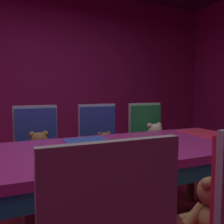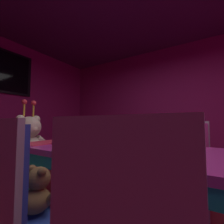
{
  "view_description": "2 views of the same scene",
  "coord_description": "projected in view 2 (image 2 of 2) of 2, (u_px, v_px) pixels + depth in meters",
  "views": [
    {
      "loc": [
        1.5,
        -0.57,
        1.12
      ],
      "look_at": [
        0.0,
        0.1,
        0.98
      ],
      "focal_mm": 39.08,
      "sensor_mm": 36.0,
      "label": 1
    },
    {
      "loc": [
        -1.25,
        -0.5,
        0.97
      ],
      "look_at": [
        -0.02,
        0.27,
        1.07
      ],
      "focal_mm": 24.78,
      "sensor_mm": 36.0,
      "label": 2
    }
  ],
  "objects": [
    {
      "name": "banquet_table",
      "position": [
        140.0,
        160.0,
        1.3
      ],
      "size": [
        0.9,
        2.56,
        0.75
      ],
      "color": "#B22D8C",
      "rests_on": "ground_plane"
    },
    {
      "name": "king_teddy_bear",
      "position": [
        30.0,
        140.0,
        2.18
      ],
      "size": [
        0.65,
        0.5,
        0.84
      ],
      "rotation": [
        0.0,
        0.0,
        -1.57
      ],
      "color": "beige",
      "rests_on": "throne_chair"
    },
    {
      "name": "teddy_right_1",
      "position": [
        189.0,
        156.0,
        1.72
      ],
      "size": [
        0.27,
        0.34,
        0.33
      ],
      "rotation": [
        0.0,
        0.0,
        3.14
      ],
      "color": "brown",
      "rests_on": "chair_right_1"
    },
    {
      "name": "throne_chair",
      "position": [
        23.0,
        148.0,
        2.26
      ],
      "size": [
        0.41,
        0.42,
        0.98
      ],
      "rotation": [
        0.0,
        0.0,
        -1.57
      ],
      "color": "purple",
      "rests_on": "ground_plane"
    },
    {
      "name": "wall_right",
      "position": [
        182.0,
        104.0,
        3.55
      ],
      "size": [
        0.12,
        6.4,
        2.8
      ],
      "primitive_type": "cube",
      "color": "#8C1959",
      "rests_on": "ground_plane"
    },
    {
      "name": "teddy_left_2",
      "position": [
        39.0,
        192.0,
        0.88
      ],
      "size": [
        0.21,
        0.28,
        0.26
      ],
      "color": "brown",
      "rests_on": "chair_left_2"
    },
    {
      "name": "chair_right_2",
      "position": [
        142.0,
        149.0,
        2.16
      ],
      "size": [
        0.42,
        0.41,
        0.98
      ],
      "rotation": [
        0.0,
        0.0,
        3.14
      ],
      "color": "red",
      "rests_on": "ground_plane"
    },
    {
      "name": "chair_left_2",
      "position": [
        13.0,
        197.0,
        0.76
      ],
      "size": [
        0.42,
        0.41,
        0.98
      ],
      "color": "#2D47B2",
      "rests_on": "ground_plane"
    },
    {
      "name": "chair_right_3",
      "position": [
        105.0,
        145.0,
        2.52
      ],
      "size": [
        0.42,
        0.41,
        0.98
      ],
      "rotation": [
        0.0,
        0.0,
        3.14
      ],
      "color": "purple",
      "rests_on": "ground_plane"
    },
    {
      "name": "teddy_right_2",
      "position": [
        138.0,
        152.0,
        2.03
      ],
      "size": [
        0.22,
        0.29,
        0.27
      ],
      "rotation": [
        0.0,
        0.0,
        3.14
      ],
      "color": "#9E7247",
      "rests_on": "chair_right_2"
    },
    {
      "name": "teddy_right_3",
      "position": [
        100.0,
        147.0,
        2.4
      ],
      "size": [
        0.25,
        0.32,
        0.3
      ],
      "rotation": [
        0.0,
        0.0,
        3.14
      ],
      "color": "beige",
      "rests_on": "chair_right_3"
    },
    {
      "name": "chair_right_1",
      "position": [
        190.0,
        154.0,
        1.84
      ],
      "size": [
        0.42,
        0.41,
        0.98
      ],
      "rotation": [
        0.0,
        0.0,
        3.14
      ],
      "color": "#CC338C",
      "rests_on": "ground_plane"
    }
  ]
}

